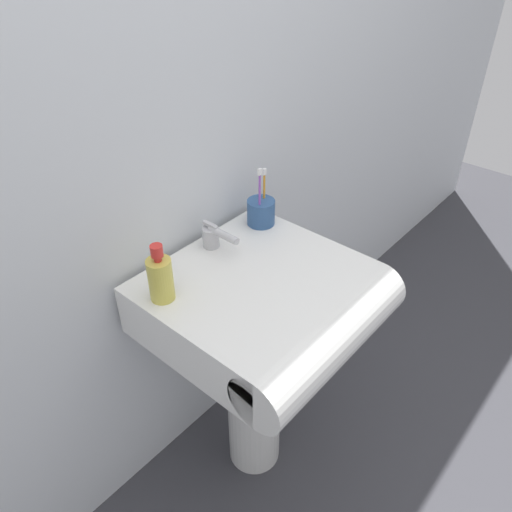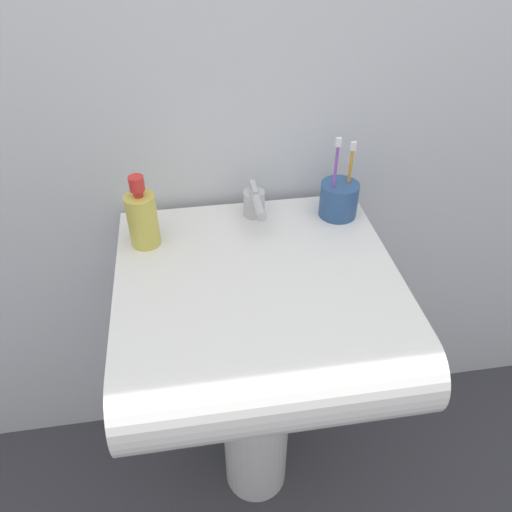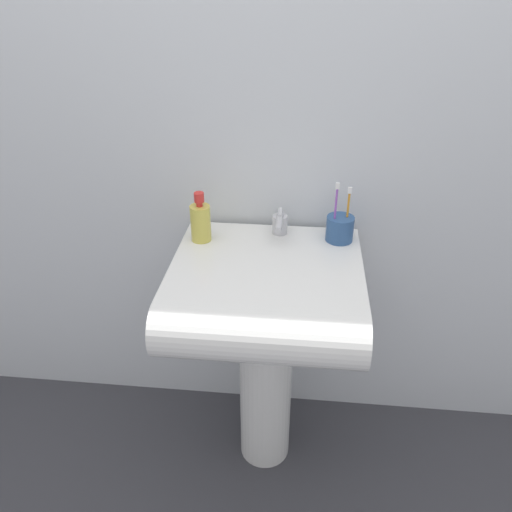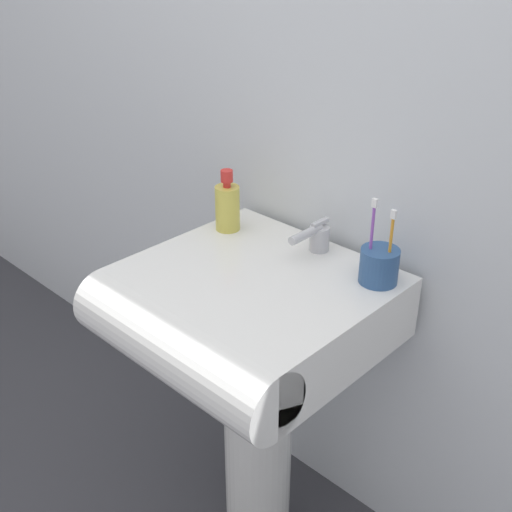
# 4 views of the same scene
# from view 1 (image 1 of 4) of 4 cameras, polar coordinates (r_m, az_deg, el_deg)

# --- Properties ---
(ground_plane) EXTENTS (6.00, 6.00, 0.00)m
(ground_plane) POSITION_cam_1_polar(r_m,az_deg,el_deg) (2.03, -0.19, -21.46)
(ground_plane) COLOR #38383D
(ground_plane) RESTS_ON ground
(wall_back) EXTENTS (5.00, 0.05, 2.40)m
(wall_back) POSITION_cam_1_polar(r_m,az_deg,el_deg) (1.40, -9.68, 14.11)
(wall_back) COLOR silver
(wall_back) RESTS_ON ground
(sink_pedestal) EXTENTS (0.18, 0.18, 0.69)m
(sink_pedestal) POSITION_cam_1_polar(r_m,az_deg,el_deg) (1.75, -0.21, -15.35)
(sink_pedestal) COLOR white
(sink_pedestal) RESTS_ON ground
(sink_basin) EXTENTS (0.58, 0.58, 0.16)m
(sink_basin) POSITION_cam_1_polar(r_m,az_deg,el_deg) (1.41, 1.61, -5.79)
(sink_basin) COLOR white
(sink_basin) RESTS_ON sink_pedestal
(faucet) EXTENTS (0.05, 0.14, 0.08)m
(faucet) POSITION_cam_1_polar(r_m,az_deg,el_deg) (1.49, -4.85, 2.26)
(faucet) COLOR #B7B7BC
(faucet) RESTS_ON sink_basin
(toothbrush_cup) EXTENTS (0.09, 0.09, 0.20)m
(toothbrush_cup) POSITION_cam_1_polar(r_m,az_deg,el_deg) (1.60, 0.57, 5.10)
(toothbrush_cup) COLOR #2D5184
(toothbrush_cup) RESTS_ON sink_basin
(soap_bottle) EXTENTS (0.07, 0.07, 0.17)m
(soap_bottle) POSITION_cam_1_polar(r_m,az_deg,el_deg) (1.30, -10.86, -2.46)
(soap_bottle) COLOR gold
(soap_bottle) RESTS_ON sink_basin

